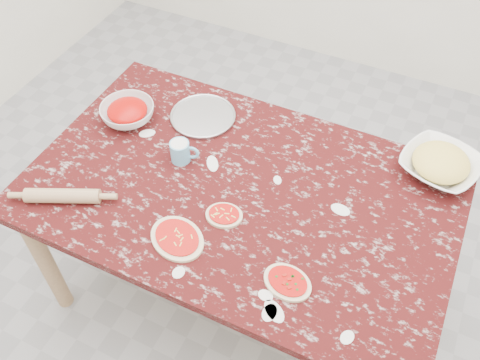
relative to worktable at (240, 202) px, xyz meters
name	(u,v)px	position (x,y,z in m)	size (l,w,h in m)	color
ground	(240,288)	(0.00, 0.00, -0.67)	(4.00, 4.00, 0.00)	gray
worktable	(240,202)	(0.00, 0.00, 0.00)	(1.60, 1.00, 0.75)	#350B0B
pizza_tray	(203,117)	(-0.31, 0.29, 0.09)	(0.27, 0.27, 0.01)	#B2B2B7
sauce_bowl	(128,113)	(-0.59, 0.15, 0.12)	(0.23, 0.23, 0.07)	white
cheese_bowl	(439,166)	(0.65, 0.41, 0.12)	(0.29, 0.29, 0.07)	white
flour_mug	(181,151)	(-0.27, 0.04, 0.13)	(0.11, 0.08, 0.09)	#68B5DE
pizza_left	(177,238)	(-0.10, -0.30, 0.09)	(0.25, 0.23, 0.02)	beige
pizza_mid	(224,215)	(0.00, -0.14, 0.09)	(0.16, 0.14, 0.02)	beige
pizza_right	(287,282)	(0.31, -0.30, 0.09)	(0.19, 0.15, 0.02)	beige
rolling_pin	(63,196)	(-0.56, -0.33, 0.11)	(0.05, 0.05, 0.27)	tan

